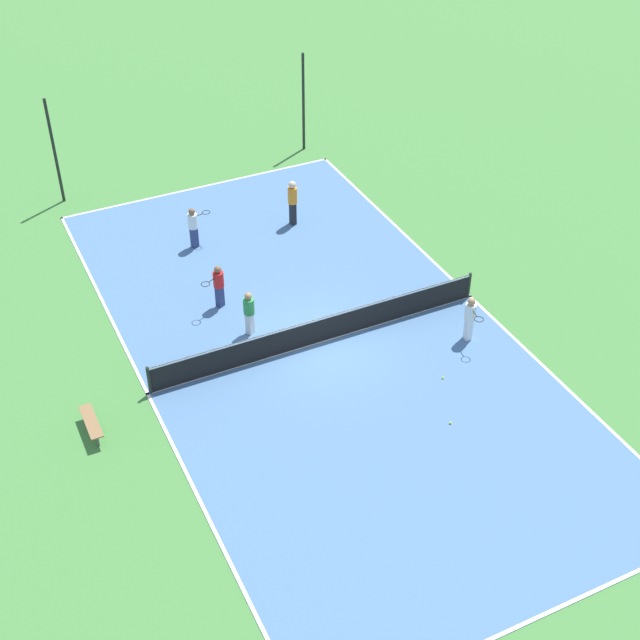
{
  "coord_description": "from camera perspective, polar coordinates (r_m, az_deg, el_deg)",
  "views": [
    {
      "loc": [
        -9.72,
        -20.15,
        17.96
      ],
      "look_at": [
        0.0,
        0.0,
        0.9
      ],
      "focal_mm": 50.0,
      "sensor_mm": 36.0,
      "label": 1
    }
  ],
  "objects": [
    {
      "name": "tennis_net",
      "position": [
        28.36,
        0.0,
        -0.6
      ],
      "size": [
        11.39,
        0.1,
        0.99
      ],
      "color": "black",
      "rests_on": "court_surface"
    },
    {
      "name": "player_coach_red",
      "position": [
        29.88,
        -6.51,
        2.32
      ],
      "size": [
        0.98,
        0.71,
        1.6
      ],
      "rotation": [
        0.0,
        0.0,
        3.6
      ],
      "color": "navy",
      "rests_on": "court_surface"
    },
    {
      "name": "player_far_white",
      "position": [
        28.63,
        9.58,
        0.24
      ],
      "size": [
        0.47,
        0.97,
        1.6
      ],
      "rotation": [
        0.0,
        0.0,
        4.56
      ],
      "color": "white",
      "rests_on": "court_surface"
    },
    {
      "name": "player_center_orange",
      "position": [
        34.18,
        -1.77,
        7.72
      ],
      "size": [
        0.38,
        0.38,
        1.83
      ],
      "rotation": [
        0.0,
        0.0,
        4.77
      ],
      "color": "black",
      "rests_on": "court_surface"
    },
    {
      "name": "player_far_green",
      "position": [
        28.59,
        -4.56,
        0.61
      ],
      "size": [
        0.5,
        0.5,
        1.59
      ],
      "rotation": [
        0.0,
        0.0,
        3.72
      ],
      "color": "white",
      "rests_on": "court_surface"
    },
    {
      "name": "tennis_ball_midcourt",
      "position": [
        27.53,
        7.87,
        -3.67
      ],
      "size": [
        0.07,
        0.07,
        0.07
      ],
      "primitive_type": "sphere",
      "color": "#CCE033",
      "rests_on": "court_surface"
    },
    {
      "name": "tennis_ball_far_baseline",
      "position": [
        26.07,
        8.35,
        -6.54
      ],
      "size": [
        0.07,
        0.07,
        0.07
      ],
      "primitive_type": "sphere",
      "color": "#CCE033",
      "rests_on": "court_surface"
    },
    {
      "name": "fence_post_back_left",
      "position": [
        36.73,
        -16.63,
        10.29
      ],
      "size": [
        0.12,
        0.12,
        4.37
      ],
      "color": "black",
      "rests_on": "ground_plane"
    },
    {
      "name": "bench",
      "position": [
        26.16,
        -14.43,
        -6.37
      ],
      "size": [
        0.36,
        1.5,
        0.45
      ],
      "rotation": [
        0.0,
        0.0,
        1.57
      ],
      "color": "olive",
      "rests_on": "ground_plane"
    },
    {
      "name": "fence_post_back_right",
      "position": [
        39.46,
        -1.07,
        13.75
      ],
      "size": [
        0.12,
        0.12,
        4.37
      ],
      "color": "black",
      "rests_on": "ground_plane"
    },
    {
      "name": "ground_plane",
      "position": [
        28.69,
        0.0,
        -1.43
      ],
      "size": [
        80.0,
        80.0,
        0.0
      ],
      "primitive_type": "plane",
      "color": "#47843D"
    },
    {
      "name": "player_near_white",
      "position": [
        33.15,
        -8.11,
        6.05
      ],
      "size": [
        0.98,
        0.55,
        1.62
      ],
      "rotation": [
        0.0,
        0.0,
        0.25
      ],
      "color": "navy",
      "rests_on": "court_surface"
    },
    {
      "name": "court_surface",
      "position": [
        28.68,
        0.0,
        -1.41
      ],
      "size": [
        11.59,
        22.84,
        0.02
      ],
      "color": "#4C729E",
      "rests_on": "ground_plane"
    }
  ]
}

